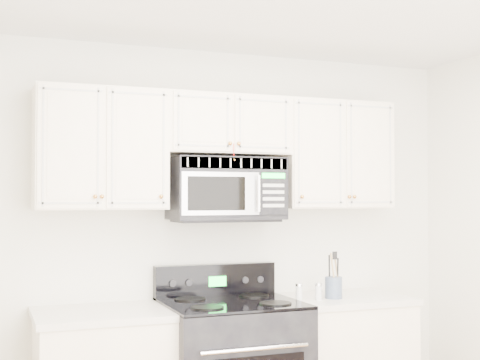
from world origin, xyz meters
name	(u,v)px	position (x,y,z in m)	size (l,w,h in m)	color
room	(346,264)	(0.00, 0.00, 1.30)	(3.51, 3.51, 2.61)	brown
upper_cabinets	(225,147)	(0.00, 1.58, 1.93)	(2.44, 0.37, 0.75)	beige
microwave	(226,189)	(0.00, 1.56, 1.65)	(0.74, 0.42, 0.41)	black
utensil_crock	(334,287)	(0.70, 1.37, 1.00)	(0.11, 0.11, 0.31)	#4F5E70
shaker_salt	(299,292)	(0.45, 1.39, 0.97)	(0.05, 0.05, 0.11)	silver
shaker_pepper	(318,291)	(0.57, 1.34, 0.98)	(0.05, 0.05, 0.11)	silver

